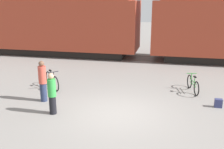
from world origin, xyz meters
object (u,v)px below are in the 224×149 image
Objects in this scene: bicycle_black at (52,81)px; person_in_green at (52,94)px; bicycle_green at (193,84)px; person_in_red at (43,81)px; freight_train at (146,18)px; backpack at (218,103)px.

bicycle_black is 0.80× the size of person_in_green.
bicycle_green is 0.97× the size of person_in_red.
bicycle_black is at bearing -115.77° from freight_train.
bicycle_green reaches higher than backpack.
person_in_red reaches higher than backpack.
freight_train is 9.84m from person_in_red.
bicycle_black is 7.37m from backpack.
person_in_green is (-5.22, -3.61, 0.44)m from bicycle_green.
bicycle_green is 1.06× the size of person_in_green.
bicycle_black is at bearing 60.83° from person_in_red.
person_in_green is at bearing -162.13° from backpack.
freight_train is at bearing 114.45° from backpack.
person_in_red is (-3.26, -9.06, -2.00)m from freight_train.
backpack is (3.72, -8.19, -2.70)m from freight_train.
bicycle_green is (6.48, 0.95, -0.03)m from bicycle_black.
backpack is at bearing -5.46° from bicycle_black.
backpack is (6.08, 1.96, -0.62)m from person_in_green.
backpack is at bearing -65.55° from freight_train.
backpack is (6.99, 0.87, -0.70)m from person_in_red.
freight_train is 29.63× the size of bicycle_green.
freight_train is 8.68m from bicycle_black.
backpack is at bearing 56.04° from person_in_green.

